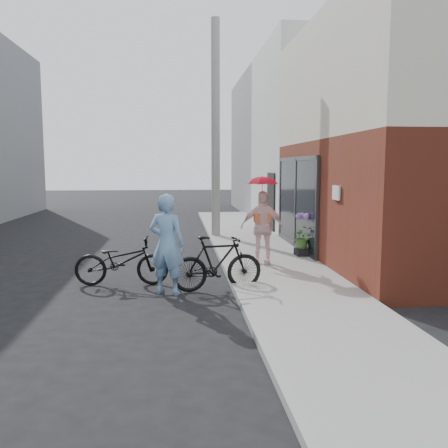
{
  "coord_description": "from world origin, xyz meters",
  "views": [
    {
      "loc": [
        -0.14,
        -9.41,
        2.35
      ],
      "look_at": [
        0.88,
        0.93,
        1.1
      ],
      "focal_mm": 38.0,
      "sensor_mm": 36.0,
      "label": 1
    }
  ],
  "objects": [
    {
      "name": "bike_right",
      "position": [
        0.6,
        -0.57,
        0.53
      ],
      "size": [
        1.82,
        0.79,
        1.06
      ],
      "primitive_type": "imported",
      "rotation": [
        0.0,
        0.0,
        1.74
      ],
      "color": "black",
      "rests_on": "ground"
    },
    {
      "name": "planter",
      "position": [
        3.0,
        2.19,
        0.21
      ],
      "size": [
        0.38,
        0.38,
        0.18
      ],
      "primitive_type": "cube",
      "rotation": [
        0.0,
        0.0,
        0.11
      ],
      "color": "black",
      "rests_on": "sidewalk"
    },
    {
      "name": "east_building_far",
      "position": [
        7.2,
        16.0,
        3.5
      ],
      "size": [
        8.0,
        8.0,
        7.0
      ],
      "primitive_type": "cube",
      "color": "gray",
      "rests_on": "ground"
    },
    {
      "name": "bike_left",
      "position": [
        -1.27,
        0.03,
        0.49
      ],
      "size": [
        1.88,
        0.72,
        0.98
      ],
      "primitive_type": "imported",
      "rotation": [
        0.0,
        0.0,
        1.53
      ],
      "color": "black",
      "rests_on": "ground"
    },
    {
      "name": "parasol",
      "position": [
        1.79,
        1.31,
        2.11
      ],
      "size": [
        0.7,
        0.7,
        0.61
      ],
      "primitive_type": "imported",
      "color": "red",
      "rests_on": "kimono_woman"
    },
    {
      "name": "kimono_woman",
      "position": [
        1.79,
        1.31,
        0.96
      ],
      "size": [
        1.07,
        0.68,
        1.69
      ],
      "primitive_type": "imported",
      "rotation": [
        0.0,
        0.0,
        -0.3
      ],
      "color": "#FDD6D4",
      "rests_on": "sidewalk"
    },
    {
      "name": "ground",
      "position": [
        0.0,
        0.0,
        0.0
      ],
      "size": [
        80.0,
        80.0,
        0.0
      ],
      "primitive_type": "plane",
      "color": "black",
      "rests_on": "ground"
    },
    {
      "name": "plaster_building",
      "position": [
        7.2,
        9.0,
        3.5
      ],
      "size": [
        8.0,
        6.0,
        7.0
      ],
      "primitive_type": "cube",
      "color": "silver",
      "rests_on": "ground"
    },
    {
      "name": "officer",
      "position": [
        -0.35,
        -0.72,
        0.94
      ],
      "size": [
        0.8,
        0.67,
        1.87
      ],
      "primitive_type": "imported",
      "rotation": [
        0.0,
        0.0,
        2.76
      ],
      "color": "#75A3D1",
      "rests_on": "ground"
    },
    {
      "name": "sidewalk",
      "position": [
        2.1,
        2.0,
        0.06
      ],
      "size": [
        2.2,
        24.0,
        0.12
      ],
      "primitive_type": "cube",
      "color": "#999994",
      "rests_on": "ground"
    },
    {
      "name": "utility_pole",
      "position": [
        1.1,
        6.0,
        3.5
      ],
      "size": [
        0.28,
        0.28,
        7.0
      ],
      "primitive_type": "cylinder",
      "color": "#9E9E99",
      "rests_on": "ground"
    },
    {
      "name": "curb",
      "position": [
        0.94,
        2.0,
        0.06
      ],
      "size": [
        0.12,
        24.0,
        0.12
      ],
      "primitive_type": "cube",
      "color": "#9E9E99",
      "rests_on": "ground"
    },
    {
      "name": "potted_plant",
      "position": [
        3.0,
        2.19,
        0.59
      ],
      "size": [
        0.53,
        0.46,
        0.59
      ],
      "primitive_type": "imported",
      "color": "#3F712D",
      "rests_on": "planter"
    }
  ]
}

